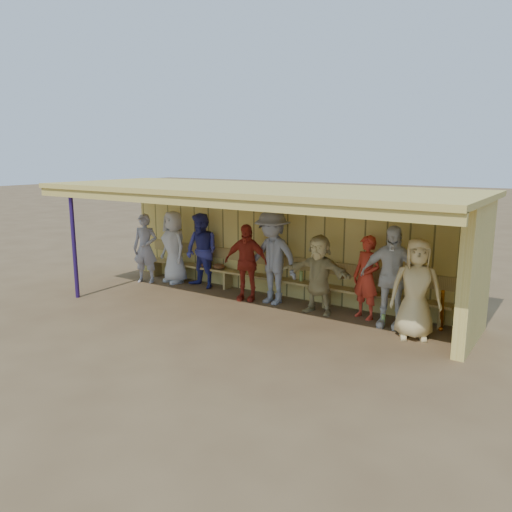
{
  "coord_description": "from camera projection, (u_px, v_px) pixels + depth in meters",
  "views": [
    {
      "loc": [
        5.65,
        -8.03,
        3.1
      ],
      "look_at": [
        0.0,
        0.35,
        1.05
      ],
      "focal_mm": 35.0,
      "sensor_mm": 36.0,
      "label": 1
    }
  ],
  "objects": [
    {
      "name": "dugout_structure",
      "position": [
        281.0,
        225.0,
        10.25
      ],
      "size": [
        8.8,
        3.2,
        2.5
      ],
      "color": "#DDC35E",
      "rests_on": "ground"
    },
    {
      "name": "bench",
      "position": [
        275.0,
        273.0,
        11.04
      ],
      "size": [
        7.6,
        0.34,
        0.93
      ],
      "color": "tan",
      "rests_on": "ground"
    },
    {
      "name": "player_c",
      "position": [
        202.0,
        251.0,
        11.74
      ],
      "size": [
        0.94,
        0.78,
        1.77
      ],
      "primitive_type": "imported",
      "rotation": [
        0.0,
        0.0,
        -0.13
      ],
      "color": "navy",
      "rests_on": "ground"
    },
    {
      "name": "player_d",
      "position": [
        246.0,
        262.0,
        10.73
      ],
      "size": [
        1.05,
        0.64,
        1.67
      ],
      "primitive_type": "imported",
      "rotation": [
        0.0,
        0.0,
        0.26
      ],
      "color": "#A82B1A",
      "rests_on": "ground"
    },
    {
      "name": "player_f",
      "position": [
        319.0,
        274.0,
        9.84
      ],
      "size": [
        1.47,
        0.48,
        1.58
      ],
      "primitive_type": "imported",
      "rotation": [
        0.0,
        0.0,
        0.01
      ],
      "color": "tan",
      "rests_on": "ground"
    },
    {
      "name": "player_e",
      "position": [
        272.0,
        257.0,
        10.45
      ],
      "size": [
        1.36,
        0.88,
        1.99
      ],
      "primitive_type": "imported",
      "rotation": [
        0.0,
        0.0,
        -0.12
      ],
      "color": "gray",
      "rests_on": "ground"
    },
    {
      "name": "player_h",
      "position": [
        416.0,
        289.0,
        8.45
      ],
      "size": [
        1.0,
        0.83,
        1.74
      ],
      "primitive_type": "imported",
      "rotation": [
        0.0,
        0.0,
        0.38
      ],
      "color": "#D9BE7A",
      "rests_on": "ground"
    },
    {
      "name": "ground",
      "position": [
        246.0,
        309.0,
        10.24
      ],
      "size": [
        90.0,
        90.0,
        0.0
      ],
      "primitive_type": "plane",
      "color": "brown",
      "rests_on": "ground"
    },
    {
      "name": "dugout_equipment",
      "position": [
        244.0,
        272.0,
        11.36
      ],
      "size": [
        5.79,
        0.62,
        0.8
      ],
      "color": "#C66A17",
      "rests_on": "ground"
    },
    {
      "name": "player_b",
      "position": [
        174.0,
        247.0,
        12.22
      ],
      "size": [
        0.99,
        0.79,
        1.78
      ],
      "primitive_type": "imported",
      "rotation": [
        0.0,
        0.0,
        -0.28
      ],
      "color": "beige",
      "rests_on": "ground"
    },
    {
      "name": "player_extra",
      "position": [
        391.0,
        277.0,
        9.0
      ],
      "size": [
        1.15,
        0.58,
        1.88
      ],
      "primitive_type": "imported",
      "rotation": [
        0.0,
        0.0,
        0.11
      ],
      "color": "silver",
      "rests_on": "ground"
    },
    {
      "name": "player_g",
      "position": [
        366.0,
        277.0,
        9.51
      ],
      "size": [
        0.68,
        0.55,
        1.62
      ],
      "primitive_type": "imported",
      "rotation": [
        0.0,
        0.0,
        -0.32
      ],
      "color": "red",
      "rests_on": "ground"
    },
    {
      "name": "player_a",
      "position": [
        145.0,
        248.0,
        12.24
      ],
      "size": [
        0.73,
        0.61,
        1.7
      ],
      "primitive_type": "imported",
      "rotation": [
        0.0,
        0.0,
        0.38
      ],
      "color": "gray",
      "rests_on": "ground"
    }
  ]
}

